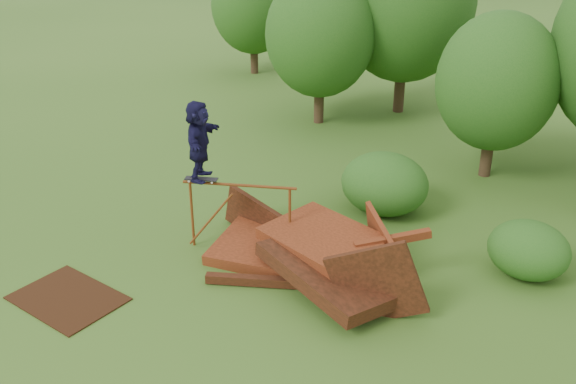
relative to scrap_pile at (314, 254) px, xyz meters
The scene contains 12 objects.
ground 1.99m from the scrap_pile, 88.88° to the right, with size 240.00×240.00×0.00m, color #2D5116.
scrap_pile is the anchor object (origin of this frame).
grind_rail 2.00m from the scrap_pile, behind, with size 2.18×1.36×1.61m.
skateboard 2.94m from the scrap_pile, 163.51° to the right, with size 0.71×0.54×0.07m.
skater 3.42m from the scrap_pile, 163.51° to the right, with size 1.62×0.52×1.75m, color black.
flat_plate 5.04m from the scrap_pile, 127.87° to the right, with size 2.11×1.50×0.03m, color black.
tree_0 10.14m from the scrap_pile, 126.90° to the left, with size 3.68×3.68×5.19m.
tree_1 12.08m from the scrap_pile, 112.31° to the left, with size 4.77×4.77×6.63m.
tree_2 7.54m from the scrap_pile, 85.29° to the left, with size 3.26×3.26×4.59m.
tree_6 16.87m from the scrap_pile, 137.02° to the left, with size 3.59×3.59×5.02m.
shrub_left 3.39m from the scrap_pile, 96.69° to the left, with size 2.21×2.04×1.53m, color #154813.
shrub_right 4.45m from the scrap_pile, 38.01° to the left, with size 1.69×1.54×1.19m, color #154813.
Camera 1 is at (7.04, -7.35, 7.30)m, focal length 40.00 mm.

